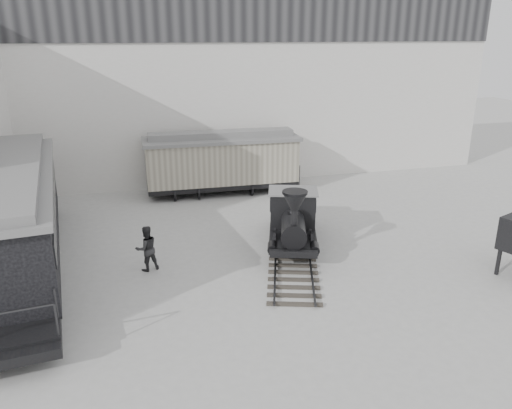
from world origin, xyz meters
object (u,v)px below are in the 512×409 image
object	(u,v)px
locomotive	(293,222)
visitor_a	(52,246)
visitor_b	(147,248)
passenger_coach	(15,217)
boxcar	(222,161)

from	to	relation	value
locomotive	visitor_a	world-z (taller)	locomotive
visitor_a	visitor_b	bearing A→B (deg)	158.64
visitor_b	passenger_coach	bearing A→B (deg)	-35.16
passenger_coach	visitor_a	bearing A→B (deg)	-21.16
visitor_a	locomotive	bearing A→B (deg)	174.07
boxcar	visitor_a	world-z (taller)	boxcar
passenger_coach	visitor_a	distance (m)	1.70
locomotive	passenger_coach	world-z (taller)	passenger_coach
locomotive	boxcar	distance (m)	8.34
passenger_coach	visitor_a	size ratio (longest dim) A/B	8.43
boxcar	locomotive	bearing A→B (deg)	-79.35
locomotive	boxcar	bearing A→B (deg)	116.87
locomotive	visitor_b	size ratio (longest dim) A/B	4.95
locomotive	passenger_coach	xyz separation A→B (m)	(-10.57, 1.04, 0.92)
boxcar	passenger_coach	xyz separation A→B (m)	(-9.31, -7.18, 0.22)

